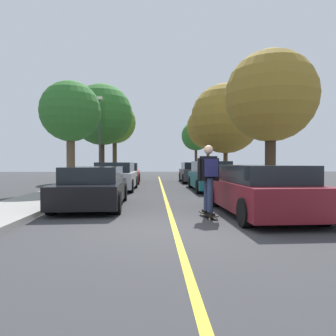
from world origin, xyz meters
TOP-DOWN VIEW (x-y plane):
  - ground at (0.00, 0.00)m, footprint 80.00×80.00m
  - center_line at (0.00, 4.00)m, footprint 0.12×39.20m
  - parked_car_left_nearest at (-2.37, 3.39)m, footprint 2.09×4.46m
  - parked_car_left_near at (-2.37, 9.07)m, footprint 2.02×4.08m
  - parked_car_left_far at (-2.37, 14.60)m, footprint 1.99×4.67m
  - parked_car_right_nearest at (2.37, 1.57)m, footprint 2.08×4.58m
  - parked_car_right_near at (2.37, 8.76)m, footprint 1.86×4.54m
  - parked_car_right_far at (2.37, 15.18)m, footprint 1.92×4.24m
  - street_tree_left_nearest at (-4.37, 8.18)m, footprint 2.84×2.84m
  - street_tree_left_near at (-4.37, 16.87)m, footprint 4.57×4.57m
  - street_tree_left_far at (-4.37, 24.25)m, footprint 4.18×4.18m
  - street_tree_right_nearest at (4.37, 6.03)m, footprint 3.76×3.76m
  - street_tree_right_near at (4.37, 14.09)m, footprint 4.69×4.69m
  - street_tree_right_far at (4.37, 20.92)m, footprint 3.81×3.81m
  - street_tree_right_farthest at (4.37, 28.98)m, footprint 3.36×3.36m
  - streetlamp at (-4.12, 14.43)m, footprint 0.36×0.24m
  - skateboard at (0.94, 1.22)m, footprint 0.38×0.87m
  - skateboarder at (0.95, 1.19)m, footprint 0.59×0.71m

SIDE VIEW (x-z plane):
  - ground at x=0.00m, z-range 0.00..0.00m
  - center_line at x=0.00m, z-range 0.00..0.01m
  - skateboard at x=0.94m, z-range 0.04..0.14m
  - parked_car_left_nearest at x=-2.37m, z-range 0.01..1.27m
  - parked_car_left_far at x=-2.37m, z-range -0.01..1.35m
  - parked_car_right_nearest at x=2.37m, z-range 0.01..1.34m
  - parked_car_left_near at x=-2.37m, z-range -0.01..1.40m
  - parked_car_right_far at x=2.37m, z-range 0.00..1.41m
  - parked_car_right_near at x=2.37m, z-range -0.01..1.46m
  - skateboarder at x=0.95m, z-range 0.22..1.96m
  - streetlamp at x=-4.12m, z-range 0.54..6.23m
  - street_tree_left_nearest at x=-4.37m, z-range 1.22..6.31m
  - street_tree_right_nearest at x=4.37m, z-range 1.18..7.06m
  - street_tree_right_near at x=4.37m, z-range 1.07..7.63m
  - street_tree_right_farthest at x=4.37m, z-range 1.44..7.45m
  - street_tree_right_far at x=4.37m, z-range 1.39..7.71m
  - street_tree_left_near at x=-4.37m, z-range 1.41..8.54m
  - street_tree_left_far at x=-4.37m, z-range 1.68..9.01m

